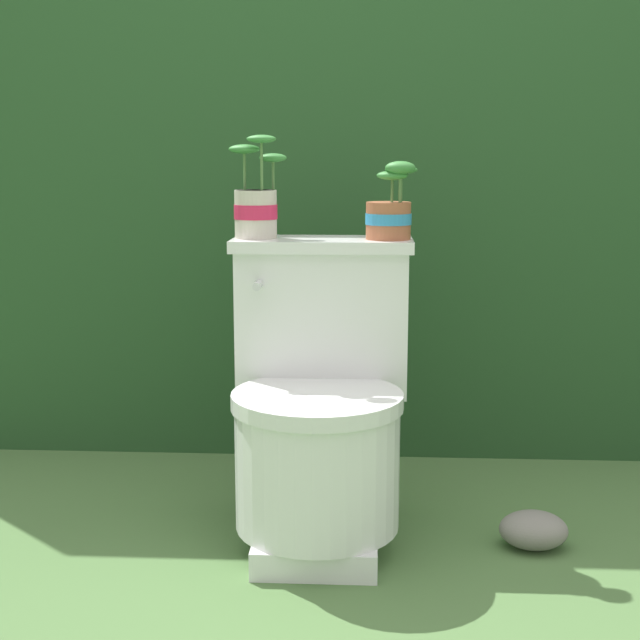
# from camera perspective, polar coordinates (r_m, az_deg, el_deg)

# --- Properties ---
(ground_plane) EXTENTS (12.00, 12.00, 0.00)m
(ground_plane) POSITION_cam_1_polar(r_m,az_deg,el_deg) (2.20, 1.79, -14.76)
(ground_plane) COLOR #4C703D
(hedge_backdrop) EXTENTS (3.13, 1.04, 1.76)m
(hedge_backdrop) POSITION_cam_1_polar(r_m,az_deg,el_deg) (3.23, 2.43, 9.43)
(hedge_backdrop) COLOR #234723
(hedge_backdrop) RESTS_ON ground
(toilet) EXTENTS (0.45, 0.54, 0.73)m
(toilet) POSITION_cam_1_polar(r_m,az_deg,el_deg) (2.18, -0.05, -5.76)
(toilet) COLOR silver
(toilet) RESTS_ON ground
(potted_plant_left) EXTENTS (0.14, 0.11, 0.26)m
(potted_plant_left) POSITION_cam_1_polar(r_m,az_deg,el_deg) (2.26, -4.12, 7.36)
(potted_plant_left) COLOR beige
(potted_plant_left) RESTS_ON toilet
(potted_plant_midleft) EXTENTS (0.13, 0.11, 0.19)m
(potted_plant_midleft) POSITION_cam_1_polar(r_m,az_deg,el_deg) (2.23, 4.50, 6.95)
(potted_plant_midleft) COLOR #9E5638
(potted_plant_midleft) RESTS_ON toilet
(garden_stone) EXTENTS (0.17, 0.13, 0.09)m
(garden_stone) POSITION_cam_1_polar(r_m,az_deg,el_deg) (2.28, 13.50, -12.94)
(garden_stone) COLOR gray
(garden_stone) RESTS_ON ground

